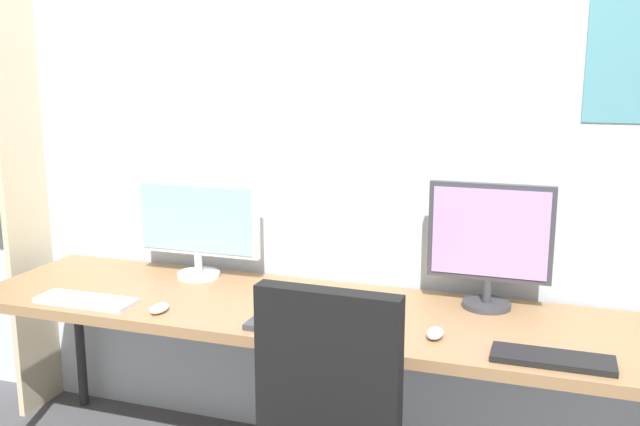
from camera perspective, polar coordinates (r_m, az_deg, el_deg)
wall_back at (r=2.90m, az=2.39°, el=5.50°), size 5.10×0.11×2.60m
desk at (r=2.65m, az=-0.35°, el=-8.62°), size 2.70×0.68×0.74m
monitor_left at (r=2.99m, az=-9.94°, el=-0.91°), size 0.56×0.18×0.41m
monitor_right at (r=2.64m, az=13.61°, el=-2.19°), size 0.45×0.18×0.47m
keyboard_left at (r=2.82m, az=-18.44°, el=-6.76°), size 0.39×0.13×0.02m
keyboard_center at (r=2.42m, az=-2.15°, el=-9.19°), size 0.32×0.13×0.02m
keyboard_right at (r=2.29m, az=18.35°, el=-11.17°), size 0.36×0.13×0.02m
mouse_left_side at (r=2.64m, az=-12.91°, el=-7.54°), size 0.06×0.10×0.03m
mouse_right_side at (r=2.38m, az=9.32°, el=-9.60°), size 0.06×0.10×0.03m
laptop_closed at (r=2.57m, az=0.44°, el=-7.86°), size 0.34×0.25×0.02m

